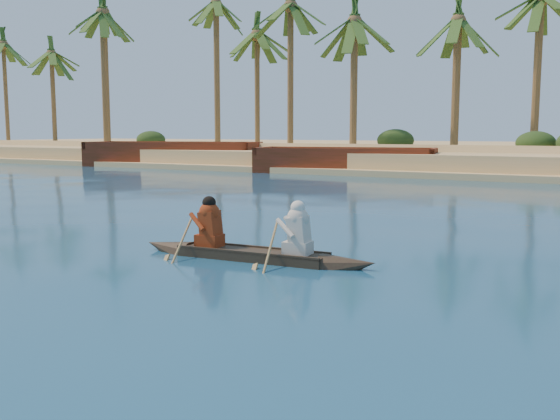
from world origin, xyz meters
The scene contains 7 objects.
ground centered at (0.00, 0.00, 0.00)m, with size 160.00×160.00×0.00m, color navy.
sandy_embankment centered at (0.00, 46.89, 0.53)m, with size 150.00×51.00×1.50m.
palm_grove centered at (0.00, 35.00, 8.00)m, with size 110.00×14.00×16.00m, color #294B1A, non-canonical shape.
shrub_cluster centered at (0.00, 31.50, 1.20)m, with size 100.00×6.00×2.40m, color #183413, non-canonical shape.
canoe centered at (0.99, -1.19, 0.28)m, with size 5.35×1.06×1.46m.
barge_left centered at (-22.52, 25.53, 0.76)m, with size 13.64×7.59×2.16m.
barge_mid centered at (-8.04, 24.73, 0.66)m, with size 11.78×5.95×1.88m.
Camera 1 is at (7.68, -12.02, 2.65)m, focal length 40.00 mm.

